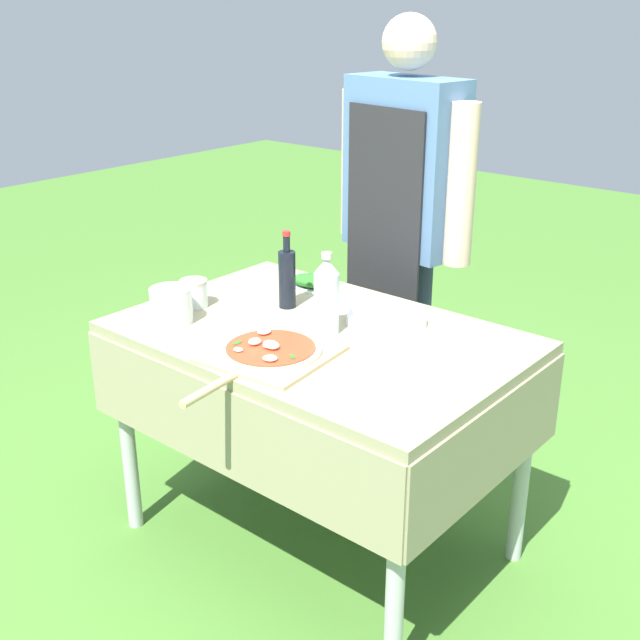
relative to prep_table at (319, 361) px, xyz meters
name	(u,v)px	position (x,y,z in m)	size (l,w,h in m)	color
ground_plane	(319,540)	(0.00, 0.00, -0.69)	(12.00, 12.00, 0.00)	#477A2D
prep_table	(319,361)	(0.00, 0.00, 0.00)	(1.25, 0.84, 0.79)	gray
person_cook	(402,210)	(-0.19, 0.71, 0.32)	(0.64, 0.27, 1.71)	#333D56
pizza_on_peel	(268,353)	(0.01, -0.24, 0.12)	(0.37, 0.56, 0.05)	#D1B27F
oil_bottle	(287,277)	(-0.22, 0.10, 0.21)	(0.06, 0.06, 0.26)	black
water_bottle	(326,296)	(0.02, 0.01, 0.22)	(0.08, 0.08, 0.26)	silver
herb_container	(314,282)	(-0.27, 0.29, 0.13)	(0.22, 0.17, 0.05)	silver
mixing_tub	(171,305)	(-0.41, -0.24, 0.16)	(0.13, 0.13, 0.11)	silver
plate_stack	(387,320)	(0.12, 0.19, 0.11)	(0.26, 0.26, 0.02)	white
sauce_jar	(194,295)	(-0.46, -0.10, 0.14)	(0.09, 0.09, 0.09)	silver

